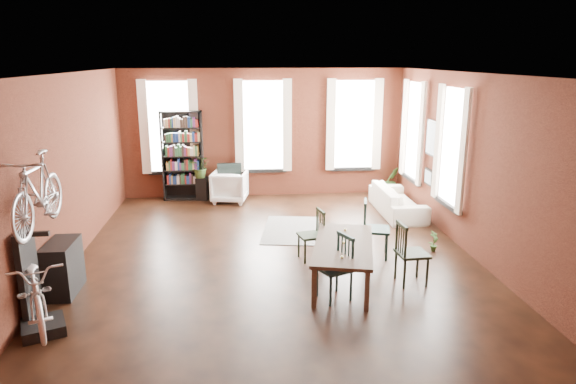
{
  "coord_description": "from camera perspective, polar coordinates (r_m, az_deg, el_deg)",
  "views": [
    {
      "loc": [
        -0.59,
        -8.33,
        3.46
      ],
      "look_at": [
        0.26,
        0.6,
        1.09
      ],
      "focal_mm": 32.0,
      "sensor_mm": 36.0,
      "label": 1
    }
  ],
  "objects": [
    {
      "name": "room",
      "position": [
        9.08,
        -0.07,
        6.41
      ],
      "size": [
        9.0,
        9.04,
        3.22
      ],
      "color": "black",
      "rests_on": "ground"
    },
    {
      "name": "dining_table",
      "position": [
        8.16,
        6.13,
        -7.87
      ],
      "size": [
        1.31,
        2.09,
        0.66
      ],
      "primitive_type": "cube",
      "rotation": [
        0.0,
        0.0,
        -0.24
      ],
      "color": "#47372A",
      "rests_on": "ground"
    },
    {
      "name": "dining_chair_a",
      "position": [
        7.58,
        5.16,
        -8.42
      ],
      "size": [
        0.59,
        0.59,
        0.96
      ],
      "primitive_type": "cube",
      "rotation": [
        0.0,
        0.0,
        -1.15
      ],
      "color": "#193837",
      "rests_on": "ground"
    },
    {
      "name": "dining_chair_b",
      "position": [
        9.0,
        2.56,
        -4.81
      ],
      "size": [
        0.49,
        0.49,
        0.89
      ],
      "primitive_type": "cube",
      "rotation": [
        0.0,
        0.0,
        -1.35
      ],
      "color": "#1F301C",
      "rests_on": "ground"
    },
    {
      "name": "dining_chair_c",
      "position": [
        8.28,
        13.63,
        -6.63
      ],
      "size": [
        0.49,
        0.49,
        0.99
      ],
      "primitive_type": "cube",
      "rotation": [
        0.0,
        0.0,
        1.64
      ],
      "color": "black",
      "rests_on": "ground"
    },
    {
      "name": "dining_chair_d",
      "position": [
        9.22,
        9.75,
        -4.1
      ],
      "size": [
        0.58,
        0.58,
        1.02
      ],
      "primitive_type": "cube",
      "rotation": [
        0.0,
        0.0,
        1.31
      ],
      "color": "#173330",
      "rests_on": "ground"
    },
    {
      "name": "bookshelf",
      "position": [
        12.93,
        -11.62,
        3.96
      ],
      "size": [
        1.0,
        0.32,
        2.2
      ],
      "primitive_type": "cube",
      "color": "black",
      "rests_on": "ground"
    },
    {
      "name": "white_armchair",
      "position": [
        12.66,
        -6.51,
        0.79
      ],
      "size": [
        0.94,
        0.89,
        0.84
      ],
      "primitive_type": "imported",
      "rotation": [
        0.0,
        0.0,
        2.97
      ],
      "color": "white",
      "rests_on": "ground"
    },
    {
      "name": "cream_sofa",
      "position": [
        11.89,
        12.1,
        -0.44
      ],
      "size": [
        0.61,
        2.08,
        0.81
      ],
      "primitive_type": "imported",
      "rotation": [
        0.0,
        0.0,
        1.57
      ],
      "color": "beige",
      "rests_on": "ground"
    },
    {
      "name": "striped_rug",
      "position": [
        10.6,
        0.39,
        -4.23
      ],
      "size": [
        1.39,
        1.95,
        0.01
      ],
      "primitive_type": "cube",
      "rotation": [
        0.0,
        0.0,
        -0.16
      ],
      "color": "black",
      "rests_on": "ground"
    },
    {
      "name": "bike_trainer",
      "position": [
        7.55,
        -25.53,
        -13.41
      ],
      "size": [
        0.67,
        0.67,
        0.15
      ],
      "primitive_type": "cube",
      "rotation": [
        0.0,
        0.0,
        0.4
      ],
      "color": "black",
      "rests_on": "ground"
    },
    {
      "name": "bike_wall_rack",
      "position": [
        7.65,
        -26.86,
        -8.45
      ],
      "size": [
        0.16,
        0.6,
        1.3
      ],
      "primitive_type": "cube",
      "color": "black",
      "rests_on": "ground"
    },
    {
      "name": "console_table",
      "position": [
        8.48,
        -23.74,
        -7.69
      ],
      "size": [
        0.4,
        0.8,
        0.8
      ],
      "primitive_type": "cube",
      "color": "black",
      "rests_on": "ground"
    },
    {
      "name": "plant_stand",
      "position": [
        12.97,
        -9.45,
        0.38
      ],
      "size": [
        0.34,
        0.34,
        0.56
      ],
      "primitive_type": "cube",
      "rotation": [
        0.0,
        0.0,
        -0.26
      ],
      "color": "black",
      "rests_on": "ground"
    },
    {
      "name": "plant_by_sofa",
      "position": [
        13.56,
        11.34,
        0.42
      ],
      "size": [
        0.59,
        0.82,
        0.33
      ],
      "primitive_type": "imported",
      "rotation": [
        0.0,
        0.0,
        0.26
      ],
      "color": "#335F26",
      "rests_on": "ground"
    },
    {
      "name": "plant_small",
      "position": [
        9.84,
        15.84,
        -5.97
      ],
      "size": [
        0.4,
        0.43,
        0.14
      ],
      "primitive_type": "imported",
      "rotation": [
        0.0,
        0.0,
        0.66
      ],
      "color": "#325C24",
      "rests_on": "ground"
    },
    {
      "name": "bicycle_floor",
      "position": [
        7.19,
        -26.59,
        -6.6
      ],
      "size": [
        0.94,
        1.1,
        1.76
      ],
      "primitive_type": "imported",
      "rotation": [
        0.0,
        0.0,
        0.43
      ],
      "color": "silver",
      "rests_on": "bike_trainer"
    },
    {
      "name": "bicycle_hung",
      "position": [
        7.14,
        -26.36,
        2.53
      ],
      "size": [
        0.47,
        1.0,
        1.66
      ],
      "primitive_type": "imported",
      "color": "#A5A8AD",
      "rests_on": "bike_wall_rack"
    },
    {
      "name": "plant_on_stand",
      "position": [
        12.85,
        -9.64,
        2.5
      ],
      "size": [
        0.6,
        0.64,
        0.43
      ],
      "primitive_type": "imported",
      "rotation": [
        0.0,
        0.0,
        -0.21
      ],
      "color": "#355622",
      "rests_on": "plant_stand"
    }
  ]
}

